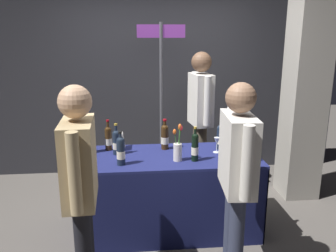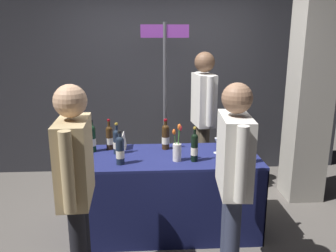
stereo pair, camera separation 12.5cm
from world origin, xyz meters
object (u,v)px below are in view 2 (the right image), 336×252
object	(u,v)px
tasting_table	(168,179)
booth_signpost	(165,87)
flower_vase	(177,148)
taster_foreground_right	(234,168)
featured_wine_bottle	(92,138)
vendor_presenter	(203,110)
wine_glass_near_vendor	(217,142)
concrete_pillar	(312,71)
display_bottle_0	(117,141)

from	to	relation	value
tasting_table	booth_signpost	world-z (taller)	booth_signpost
flower_vase	taster_foreground_right	bearing A→B (deg)	-61.72
taster_foreground_right	booth_signpost	xyz separation A→B (m)	(-0.41, 2.00, 0.31)
featured_wine_bottle	vendor_presenter	distance (m)	1.43
wine_glass_near_vendor	vendor_presenter	size ratio (longest dim) A/B	0.09
concrete_pillar	vendor_presenter	xyz separation A→B (m)	(-1.20, 0.21, -0.49)
tasting_table	taster_foreground_right	xyz separation A→B (m)	(0.44, -0.83, 0.43)
flower_vase	taster_foreground_right	xyz separation A→B (m)	(0.36, -0.68, 0.06)
tasting_table	taster_foreground_right	size ratio (longest dim) A/B	1.09
concrete_pillar	wine_glass_near_vendor	xyz separation A→B (m)	(-1.19, -0.62, -0.64)
featured_wine_bottle	display_bottle_0	distance (m)	0.27
flower_vase	booth_signpost	distance (m)	1.37
vendor_presenter	wine_glass_near_vendor	bearing A→B (deg)	-6.48
featured_wine_bottle	flower_vase	size ratio (longest dim) A/B	0.92
taster_foreground_right	flower_vase	bearing A→B (deg)	32.79
concrete_pillar	display_bottle_0	world-z (taller)	concrete_pillar
concrete_pillar	booth_signpost	size ratio (longest dim) A/B	1.48
featured_wine_bottle	taster_foreground_right	xyz separation A→B (m)	(1.20, -1.00, 0.04)
concrete_pillar	booth_signpost	xyz separation A→B (m)	(-1.65, 0.50, -0.25)
booth_signpost	wine_glass_near_vendor	bearing A→B (deg)	-67.39
concrete_pillar	flower_vase	xyz separation A→B (m)	(-1.60, -0.82, -0.62)
featured_wine_bottle	display_bottle_0	world-z (taller)	featured_wine_bottle
wine_glass_near_vendor	concrete_pillar	bearing A→B (deg)	27.67
featured_wine_bottle	wine_glass_near_vendor	xyz separation A→B (m)	(1.25, -0.12, -0.03)
display_bottle_0	wine_glass_near_vendor	bearing A→B (deg)	-2.39
concrete_pillar	featured_wine_bottle	size ratio (longest dim) A/B	9.39
concrete_pillar	tasting_table	bearing A→B (deg)	-158.24
flower_vase	tasting_table	bearing A→B (deg)	117.71
featured_wine_bottle	taster_foreground_right	world-z (taller)	taster_foreground_right
wine_glass_near_vendor	booth_signpost	distance (m)	1.27
concrete_pillar	display_bottle_0	bearing A→B (deg)	-165.12
booth_signpost	concrete_pillar	bearing A→B (deg)	-16.78
wine_glass_near_vendor	booth_signpost	bearing A→B (deg)	112.61
tasting_table	vendor_presenter	bearing A→B (deg)	61.36
concrete_pillar	taster_foreground_right	world-z (taller)	concrete_pillar
tasting_table	wine_glass_near_vendor	bearing A→B (deg)	5.71
featured_wine_bottle	flower_vase	world-z (taller)	flower_vase
taster_foreground_right	booth_signpost	world-z (taller)	booth_signpost
featured_wine_bottle	vendor_presenter	bearing A→B (deg)	29.89
taster_foreground_right	wine_glass_near_vendor	bearing A→B (deg)	1.02
concrete_pillar	flower_vase	bearing A→B (deg)	-152.94
flower_vase	wine_glass_near_vendor	bearing A→B (deg)	25.30
featured_wine_bottle	concrete_pillar	bearing A→B (deg)	11.64
display_bottle_0	vendor_presenter	world-z (taller)	vendor_presenter
wine_glass_near_vendor	vendor_presenter	bearing A→B (deg)	91.01
featured_wine_bottle	booth_signpost	world-z (taller)	booth_signpost
tasting_table	taster_foreground_right	bearing A→B (deg)	-61.82
concrete_pillar	flower_vase	distance (m)	1.91
vendor_presenter	display_bottle_0	bearing A→B (deg)	-58.70
tasting_table	featured_wine_bottle	xyz separation A→B (m)	(-0.76, 0.17, 0.39)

